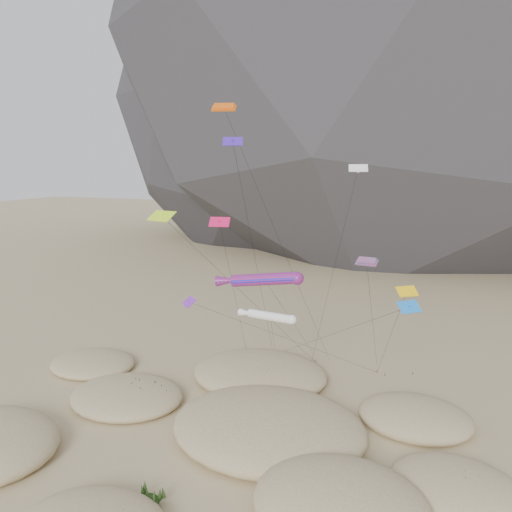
# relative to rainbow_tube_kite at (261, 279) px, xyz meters

# --- Properties ---
(ground) EXTENTS (500.00, 500.00, 0.00)m
(ground) POSITION_rel_rainbow_tube_kite_xyz_m (0.78, -12.01, -12.73)
(ground) COLOR #CCB789
(ground) RESTS_ON ground
(dunes) EXTENTS (50.62, 38.43, 4.13)m
(dunes) POSITION_rel_rainbow_tube_kite_xyz_m (-1.10, -8.07, -11.99)
(dunes) COLOR #CCB789
(dunes) RESTS_ON ground
(dune_grass) EXTENTS (42.81, 28.46, 1.46)m
(dune_grass) POSITION_rel_rainbow_tube_kite_xyz_m (1.09, -7.77, -11.88)
(dune_grass) COLOR black
(dune_grass) RESTS_ON ground
(kite_stakes) EXTENTS (21.08, 4.31, 0.30)m
(kite_stakes) POSITION_rel_rainbow_tube_kite_xyz_m (4.08, 11.11, -12.58)
(kite_stakes) COLOR #3F2D1E
(kite_stakes) RESTS_ON ground
(rainbow_tube_kite) EXTENTS (9.01, 14.70, 13.73)m
(rainbow_tube_kite) POSITION_rel_rainbow_tube_kite_xyz_m (0.00, 0.00, 0.00)
(rainbow_tube_kite) COLOR red
(rainbow_tube_kite) RESTS_ON ground
(white_tube_kite) EXTENTS (8.32, 18.60, 10.84)m
(white_tube_kite) POSITION_rel_rainbow_tube_kite_xyz_m (1.98, -3.45, -2.56)
(white_tube_kite) COLOR white
(white_tube_kite) RESTS_ON ground
(orange_parafoil) EXTENTS (10.97, 10.41, 30.25)m
(orange_parafoil) POSITION_rel_rainbow_tube_kite_xyz_m (-5.06, 2.97, 16.60)
(orange_parafoil) COLOR #E3550B
(orange_parafoil) RESTS_ON ground
(multi_parafoil) EXTENTS (2.01, 15.62, 16.01)m
(multi_parafoil) POSITION_rel_rainbow_tube_kite_xyz_m (10.57, -1.36, 2.63)
(multi_parafoil) COLOR red
(multi_parafoil) RESTS_ON ground
(delta_kites) EXTENTS (26.22, 16.53, 26.49)m
(delta_kites) POSITION_rel_rainbow_tube_kite_xyz_m (0.83, -1.11, 4.08)
(delta_kites) COLOR #C6FC1A
(delta_kites) RESTS_ON ground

